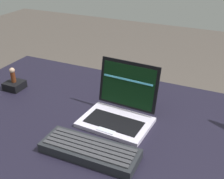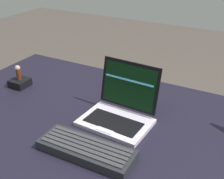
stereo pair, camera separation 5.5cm
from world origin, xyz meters
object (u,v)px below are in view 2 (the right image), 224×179
(figurine_stand, at_px, (20,83))
(figurine, at_px, (18,72))
(laptop_front, at_px, (120,110))
(external_keyboard, at_px, (86,149))

(figurine_stand, height_order, figurine, figurine)
(laptop_front, xyz_separation_m, external_keyboard, (-0.01, -0.22, -0.03))
(external_keyboard, bearing_deg, figurine_stand, 154.46)
(laptop_front, height_order, external_keyboard, laptop_front)
(laptop_front, height_order, figurine_stand, laptop_front)
(external_keyboard, relative_size, figurine, 4.60)
(figurine_stand, bearing_deg, laptop_front, -3.48)
(laptop_front, xyz_separation_m, figurine, (-0.53, 0.03, 0.03))
(laptop_front, bearing_deg, figurine_stand, 176.52)
(figurine_stand, distance_m, figurine, 0.05)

